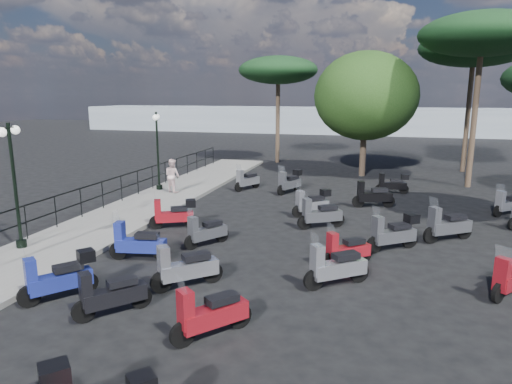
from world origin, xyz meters
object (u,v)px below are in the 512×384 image
(scooter_9, at_px, (206,232))
(scooter_17, at_px, (373,196))
(scooter_5, at_px, (247,181))
(pine_2, at_px, (278,71))
(lamp_post_2, at_px, (157,146))
(scooter_10, at_px, (312,203))
(scooter_8, at_px, (110,295))
(pedestrian_far, at_px, (172,176))
(broadleaf_tree, at_px, (366,96))
(scooter_7, at_px, (210,314))
(scooter_14, at_px, (346,250))
(scooter_20, at_px, (393,233))
(scooter_4, at_px, (174,214))
(pine_1, at_px, (483,35))
(pine_0, at_px, (474,48))
(scooter_22, at_px, (392,184))
(scooter_1, at_px, (185,268))
(scooter_2, at_px, (59,278))
(scooter_16, at_px, (320,215))
(scooter_15, at_px, (336,267))
(scooter_3, at_px, (138,244))
(lamp_post_1, at_px, (14,178))
(scooter_28, at_px, (509,203))
(scooter_11, at_px, (290,182))
(scooter_21, at_px, (447,226))

(scooter_9, distance_m, scooter_17, 8.08)
(scooter_5, relative_size, pine_2, 0.22)
(lamp_post_2, relative_size, scooter_9, 2.58)
(scooter_10, bearing_deg, scooter_9, 110.38)
(scooter_8, height_order, scooter_9, scooter_8)
(pine_2, bearing_deg, scooter_17, -59.65)
(pedestrian_far, relative_size, broadleaf_tree, 0.22)
(scooter_17, bearing_deg, scooter_7, 149.49)
(scooter_14, relative_size, scooter_20, 0.85)
(scooter_4, distance_m, pine_1, 16.97)
(pine_0, height_order, pine_1, pine_1)
(scooter_9, distance_m, pine_1, 16.92)
(scooter_4, relative_size, scooter_9, 1.09)
(scooter_14, xyz_separation_m, scooter_20, (1.26, 1.69, 0.09))
(pedestrian_far, xyz_separation_m, scooter_22, (9.87, 3.09, -0.46))
(pine_2, bearing_deg, pine_0, -3.43)
(lamp_post_2, bearing_deg, scooter_1, -82.75)
(scooter_1, xyz_separation_m, scooter_2, (-2.51, -1.37, 0.02))
(scooter_2, bearing_deg, scooter_16, -86.13)
(lamp_post_2, height_order, scooter_15, lamp_post_2)
(scooter_22, xyz_separation_m, pine_2, (-7.54, 8.47, 5.69))
(pedestrian_far, bearing_deg, pine_0, -117.97)
(scooter_14, bearing_deg, scooter_2, 82.20)
(scooter_22, relative_size, pine_2, 0.22)
(scooter_3, height_order, scooter_10, scooter_3)
(scooter_9, bearing_deg, scooter_3, 83.77)
(scooter_3, relative_size, scooter_9, 1.26)
(pedestrian_far, xyz_separation_m, scooter_7, (6.33, -11.47, -0.44))
(scooter_7, relative_size, scooter_14, 1.11)
(scooter_9, relative_size, scooter_22, 0.91)
(scooter_7, distance_m, scooter_17, 11.88)
(lamp_post_2, bearing_deg, scooter_14, -61.08)
(lamp_post_1, distance_m, lamp_post_2, 8.79)
(scooter_2, xyz_separation_m, scooter_4, (0.01, 5.94, -0.03))
(scooter_28, bearing_deg, scooter_20, 97.91)
(scooter_11, relative_size, scooter_16, 1.05)
(scooter_7, height_order, scooter_8, scooter_7)
(pine_2, bearing_deg, lamp_post_1, -99.21)
(scooter_22, relative_size, pine_1, 0.18)
(scooter_5, xyz_separation_m, pine_2, (-0.66, 9.50, 5.69))
(scooter_14, height_order, scooter_16, scooter_16)
(scooter_10, height_order, pine_1, pine_1)
(broadleaf_tree, bearing_deg, scooter_8, -102.77)
(scooter_2, distance_m, pine_2, 23.07)
(scooter_28, bearing_deg, pine_0, -42.97)
(pine_0, bearing_deg, scooter_11, -134.97)
(scooter_17, xyz_separation_m, scooter_21, (2.43, -3.96, 0.02))
(lamp_post_2, distance_m, scooter_10, 8.26)
(scooter_11, bearing_deg, scooter_5, 20.98)
(scooter_14, bearing_deg, scooter_15, 134.44)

